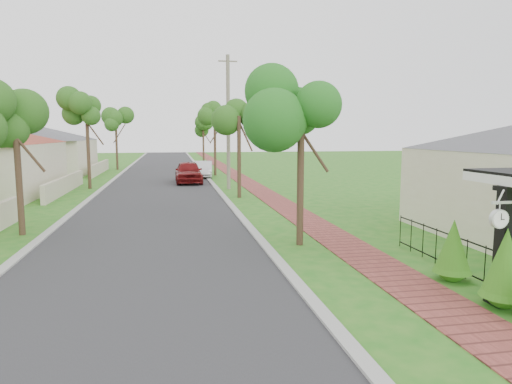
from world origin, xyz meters
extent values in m
plane|color=#216B19|center=(0.00, 0.00, 0.00)|extent=(160.00, 160.00, 0.00)
cube|color=#28282B|center=(-3.00, 20.00, 0.00)|extent=(7.00, 120.00, 0.02)
cube|color=#9E9E99|center=(0.65, 20.00, 0.00)|extent=(0.30, 120.00, 0.10)
cube|color=#9E9E99|center=(-6.65, 20.00, 0.00)|extent=(0.30, 120.00, 0.10)
cube|color=#98443C|center=(3.25, 20.00, 0.00)|extent=(1.50, 120.00, 0.03)
cube|color=black|center=(4.55, -1.00, 1.26)|extent=(0.30, 0.30, 2.52)
cube|color=black|center=(4.55, -1.00, 0.12)|extent=(0.48, 0.48, 0.24)
cube|color=black|center=(4.55, -1.00, 2.46)|extent=(0.42, 0.42, 0.10)
cube|color=black|center=(4.90, 0.00, 0.95)|extent=(0.03, 8.00, 0.03)
cube|color=black|center=(4.90, 0.00, 0.15)|extent=(0.03, 8.00, 0.03)
cylinder|color=black|center=(4.90, -0.67, 0.50)|extent=(0.02, 0.02, 1.00)
cylinder|color=black|center=(4.90, 0.00, 0.50)|extent=(0.02, 0.02, 1.00)
cylinder|color=black|center=(4.90, 0.67, 0.50)|extent=(0.02, 0.02, 1.00)
cylinder|color=black|center=(4.90, 1.33, 0.50)|extent=(0.02, 0.02, 1.00)
cylinder|color=black|center=(4.90, 2.00, 0.50)|extent=(0.02, 0.02, 1.00)
cylinder|color=black|center=(4.90, 2.67, 0.50)|extent=(0.02, 0.02, 1.00)
cylinder|color=black|center=(4.90, 3.33, 0.50)|extent=(0.02, 0.02, 1.00)
cylinder|color=black|center=(4.90, 4.00, 0.50)|extent=(0.02, 0.02, 1.00)
cylinder|color=#382619|center=(1.50, 16.00, 2.27)|extent=(0.22, 0.22, 4.55)
sphere|color=#204813|center=(1.50, 16.00, 4.68)|extent=(1.70, 1.70, 1.70)
cylinder|color=#382619|center=(1.50, 30.00, 2.45)|extent=(0.22, 0.22, 4.90)
sphere|color=#204813|center=(1.50, 30.00, 5.04)|extent=(1.70, 1.70, 1.70)
cylinder|color=#382619|center=(1.50, 44.00, 2.10)|extent=(0.22, 0.22, 4.20)
sphere|color=#204813|center=(1.50, 44.00, 4.32)|extent=(1.70, 1.70, 1.70)
cylinder|color=#382619|center=(-7.50, 8.00, 1.92)|extent=(0.22, 0.22, 3.85)
sphere|color=#204813|center=(-7.50, 8.00, 3.96)|extent=(1.60, 1.60, 1.60)
cylinder|color=#382619|center=(-7.50, 22.00, 2.45)|extent=(0.22, 0.22, 4.90)
sphere|color=#204813|center=(-7.50, 22.00, 5.04)|extent=(1.70, 1.70, 1.70)
cylinder|color=#382619|center=(-7.50, 38.00, 2.27)|extent=(0.22, 0.22, 4.55)
sphere|color=#204813|center=(-7.50, 38.00, 4.68)|extent=(1.70, 1.70, 1.70)
sphere|color=#276F16|center=(4.45, -1.19, 0.36)|extent=(0.75, 0.75, 0.75)
cone|color=#276F16|center=(4.45, -1.19, 1.02)|extent=(0.85, 0.85, 1.32)
sphere|color=#276F16|center=(4.45, 0.58, 0.33)|extent=(0.71, 0.71, 0.71)
cone|color=#276F16|center=(4.45, 0.58, 0.93)|extent=(0.80, 0.80, 1.20)
cube|color=#BFB299|center=(-8.60, 20.00, 0.50)|extent=(0.25, 10.00, 1.00)
cube|color=beige|center=(-15.00, 34.00, 1.50)|extent=(11.00, 10.00, 3.00)
pyramid|color=#4C4C51|center=(-15.00, 34.00, 3.80)|extent=(15.56, 15.56, 1.60)
cube|color=#BFB299|center=(-8.60, 34.00, 0.50)|extent=(0.25, 10.00, 1.00)
imported|color=maroon|center=(-1.00, 24.29, 0.80)|extent=(1.93, 4.69, 1.59)
imported|color=silver|center=(0.39, 28.40, 0.66)|extent=(1.73, 4.10, 1.32)
cylinder|color=#382619|center=(1.80, 4.77, 2.05)|extent=(0.22, 0.22, 4.11)
sphere|color=#256D1F|center=(1.80, 4.77, 4.22)|extent=(2.04, 2.04, 2.04)
cylinder|color=gray|center=(1.41, 20.00, 4.24)|extent=(0.24, 0.24, 8.48)
cube|color=gray|center=(1.41, 20.00, 8.08)|extent=(1.20, 0.08, 0.08)
cube|color=silver|center=(4.19, -1.40, 2.24)|extent=(0.63, 0.05, 0.05)
cylinder|color=silver|center=(4.05, -1.40, 2.10)|extent=(0.02, 0.02, 0.27)
cylinder|color=silver|center=(4.05, -1.40, 1.92)|extent=(0.38, 0.10, 0.38)
cylinder|color=white|center=(4.05, -1.45, 1.92)|extent=(0.32, 0.01, 0.32)
cylinder|color=white|center=(4.05, -1.34, 1.92)|extent=(0.32, 0.01, 0.32)
cube|color=black|center=(4.05, -1.46, 1.98)|extent=(0.02, 0.01, 0.13)
cube|color=black|center=(4.09, -1.46, 1.92)|extent=(0.08, 0.01, 0.02)
camera|label=1|loc=(-2.24, -9.16, 3.58)|focal=32.00mm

